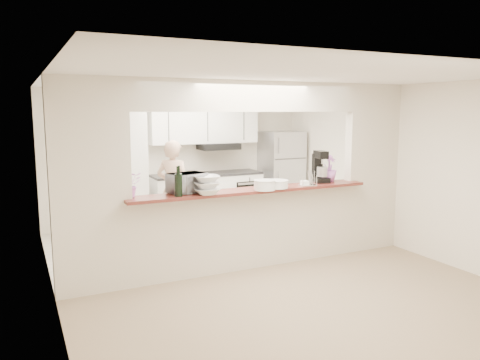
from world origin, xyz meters
TOP-DOWN VIEW (x-y plane):
  - floor at (0.00, 0.00)m, footprint 6.00×6.00m
  - tile_overlay at (0.00, 1.55)m, footprint 5.00×2.90m
  - partition at (0.00, 0.00)m, footprint 5.00×0.15m
  - bar_counter at (0.00, -0.00)m, footprint 3.40×0.38m
  - kitchen_cabinets at (-0.19, 2.72)m, footprint 3.15×0.62m
  - refrigerator at (2.05, 2.65)m, footprint 0.75×0.70m
  - flower_left at (-1.60, 0.05)m, footprint 0.32×0.29m
  - wine_bottle_a at (-1.05, -0.15)m, footprint 0.08×0.08m
  - wine_bottle_b at (-1.07, -0.15)m, footprint 0.07×0.07m
  - toaster_oven at (-0.88, 0.05)m, footprint 0.51×0.41m
  - serving_bowls at (-0.70, -0.17)m, footprint 0.34×0.34m
  - plate_stack_a at (0.10, -0.19)m, footprint 0.29×0.29m
  - plate_stack_b at (0.33, -0.12)m, footprint 0.30×0.30m
  - red_bowl at (0.20, 0.08)m, footprint 0.16×0.16m
  - tan_bowl at (0.31, -0.03)m, footprint 0.16×0.16m
  - utensil_caddy at (0.80, -0.15)m, footprint 0.24×0.16m
  - stand_mixer at (1.15, 0.07)m, footprint 0.25×0.34m
  - flower_right at (1.30, 0.05)m, footprint 0.30×0.30m
  - person at (-0.47, 1.90)m, footprint 0.70×0.69m

SIDE VIEW (x-z plane):
  - floor at x=0.00m, z-range 0.00..0.00m
  - tile_overlay at x=0.00m, z-range 0.00..0.01m
  - bar_counter at x=0.00m, z-range 0.03..1.12m
  - person at x=-0.47m, z-range 0.00..1.63m
  - refrigerator at x=2.05m, z-range 0.00..1.70m
  - kitchen_cabinets at x=-0.19m, z-range -0.15..2.10m
  - tan_bowl at x=0.31m, z-range 1.09..1.16m
  - red_bowl at x=0.20m, z-range 1.09..1.17m
  - plate_stack_b at x=0.33m, z-range 1.09..1.20m
  - plate_stack_a at x=0.10m, z-range 1.09..1.22m
  - utensil_caddy at x=0.80m, z-range 1.07..1.28m
  - serving_bowls at x=-0.70m, z-range 1.09..1.32m
  - toaster_oven at x=-0.88m, z-range 1.09..1.34m
  - wine_bottle_b at x=-1.07m, z-range 1.05..1.42m
  - wine_bottle_a at x=-1.05m, z-range 1.05..1.42m
  - flower_left at x=-1.60m, z-range 1.09..1.39m
  - stand_mixer at x=1.15m, z-range 1.07..1.52m
  - flower_right at x=1.30m, z-range 1.09..1.50m
  - partition at x=0.00m, z-range 0.23..2.73m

